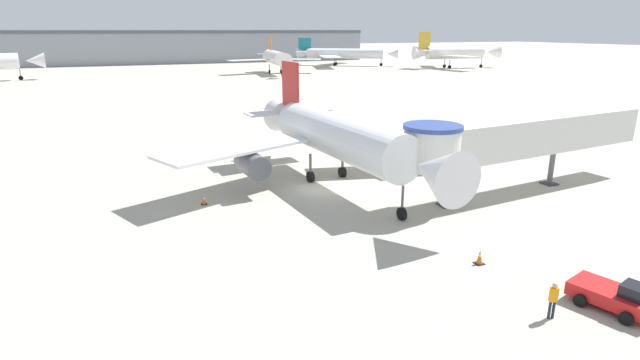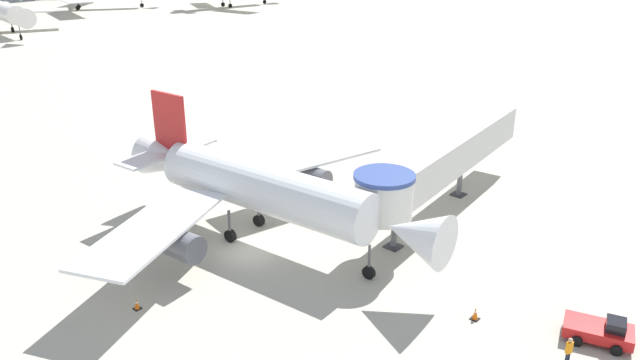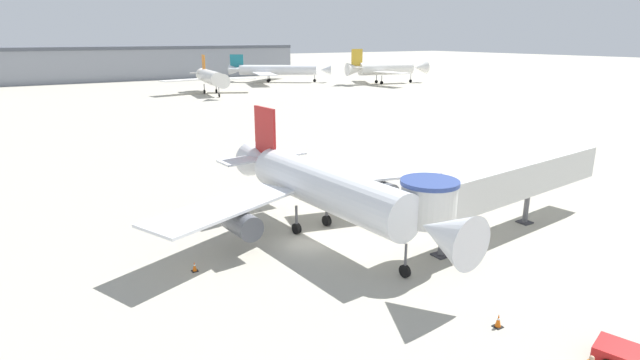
{
  "view_description": "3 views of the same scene",
  "coord_description": "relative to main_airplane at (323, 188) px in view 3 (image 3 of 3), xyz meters",
  "views": [
    {
      "loc": [
        -14.55,
        -35.57,
        12.39
      ],
      "look_at": [
        -2.55,
        -6.72,
        2.95
      ],
      "focal_mm": 28.0,
      "sensor_mm": 36.0,
      "label": 1
    },
    {
      "loc": [
        -25.67,
        -29.01,
        21.29
      ],
      "look_at": [
        3.59,
        -3.56,
        5.3
      ],
      "focal_mm": 35.0,
      "sensor_mm": 36.0,
      "label": 2
    },
    {
      "loc": [
        -18.26,
        -31.56,
        15.7
      ],
      "look_at": [
        0.75,
        -0.75,
        5.26
      ],
      "focal_mm": 28.0,
      "sensor_mm": 36.0,
      "label": 3
    }
  ],
  "objects": [
    {
      "name": "background_jet_gold_tail",
      "position": [
        90.55,
        105.01,
        1.08
      ],
      "size": [
        31.14,
        30.49,
        11.73
      ],
      "rotation": [
        0.0,
        0.0,
        1.4
      ],
      "color": "white",
      "rests_on": "ground_plane"
    },
    {
      "name": "background_jet_orange_tail",
      "position": [
        28.62,
        105.37,
        0.59
      ],
      "size": [
        27.8,
        26.97,
        10.53
      ],
      "rotation": [
        0.0,
        0.0,
        -0.13
      ],
      "color": "white",
      "rests_on": "ground_plane"
    },
    {
      "name": "main_airplane",
      "position": [
        0.0,
        0.0,
        0.0
      ],
      "size": [
        28.84,
        26.31,
        9.53
      ],
      "rotation": [
        0.0,
        0.0,
        0.08
      ],
      "color": "silver",
      "rests_on": "ground_plane"
    },
    {
      "name": "background_jet_teal_tail",
      "position": [
        61.37,
        130.18,
        0.2
      ],
      "size": [
        33.82,
        33.28,
        9.6
      ],
      "rotation": [
        0.0,
        0.0,
        0.98
      ],
      "color": "silver",
      "rests_on": "ground_plane"
    },
    {
      "name": "pushback_tug_red",
      "position": [
        3.9,
        -22.71,
        -3.37
      ],
      "size": [
        2.88,
        3.98,
        1.5
      ],
      "rotation": [
        0.0,
        0.0,
        0.29
      ],
      "color": "red",
      "rests_on": "ground_plane"
    },
    {
      "name": "terminal_building",
      "position": [
        -1.92,
        174.25,
        2.09
      ],
      "size": [
        172.19,
        27.19,
        12.24
      ],
      "color": "gray",
      "rests_on": "ground_plane"
    },
    {
      "name": "traffic_cone_near_nose",
      "position": [
        1.23,
        -16.6,
        -3.64
      ],
      "size": [
        0.5,
        0.5,
        0.82
      ],
      "color": "black",
      "rests_on": "ground_plane"
    },
    {
      "name": "jet_bridge",
      "position": [
        11.86,
        -7.38,
        0.44
      ],
      "size": [
        23.72,
        5.48,
        6.16
      ],
      "rotation": [
        0.0,
        0.0,
        0.1
      ],
      "color": "silver",
      "rests_on": "ground_plane"
    },
    {
      "name": "ground_plane",
      "position": [
        -1.93,
        -0.75,
        -4.04
      ],
      "size": [
        800.0,
        800.0,
        0.0
      ],
      "primitive_type": "plane",
      "color": "#A8A393"
    },
    {
      "name": "traffic_cone_port_wing",
      "position": [
        -11.05,
        -0.89,
        -3.69
      ],
      "size": [
        0.44,
        0.44,
        0.72
      ],
      "color": "black",
      "rests_on": "ground_plane"
    },
    {
      "name": "traffic_cone_starboard_wing",
      "position": [
        11.27,
        -0.14,
        -3.63
      ],
      "size": [
        0.51,
        0.51,
        0.84
      ],
      "color": "black",
      "rests_on": "ground_plane"
    }
  ]
}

